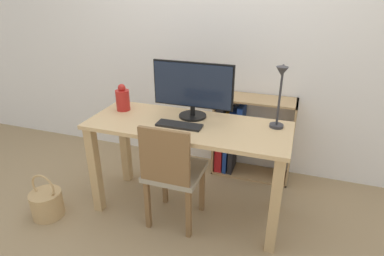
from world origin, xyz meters
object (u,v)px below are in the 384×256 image
Objects in this scene: chair at (172,171)px; basket at (47,203)px; keyboard at (179,125)px; bookshelf at (239,137)px; desk_lamp at (280,92)px; monitor at (193,87)px; vase at (123,99)px.

chair reaches higher than basket.
bookshelf is at bearing 67.98° from keyboard.
desk_lamp is at bearing 13.28° from keyboard.
monitor is 0.72× the size of chair.
basket is at bearing -159.77° from chair.
desk_lamp is at bearing 30.10° from chair.
monitor is at bearing -115.98° from bookshelf.
monitor is 1.86× the size of keyboard.
desk_lamp is at bearing 17.83° from basket.
basket is at bearing -159.25° from keyboard.
monitor reaches higher than chair.
monitor is 1.63× the size of basket.
basket is (-0.99, -0.38, -0.66)m from keyboard.
desk_lamp is 0.94m from chair.
chair is at bearing -109.45° from bookshelf.
desk_lamp is (0.66, 0.16, 0.27)m from keyboard.
desk_lamp is (1.21, -0.00, 0.19)m from vase.
chair reaches higher than keyboard.
keyboard is 0.34m from chair.
keyboard reaches higher than basket.
desk_lamp reaches higher than bookshelf.
chair is at bearing -156.44° from desk_lamp.
bookshelf is (-0.35, 0.61, -0.67)m from desk_lamp.
vase is 0.47× the size of desk_lamp.
desk_lamp reaches higher than monitor.
monitor is 0.79× the size of bookshelf.
chair is (-0.04, -0.34, -0.53)m from monitor.
monitor is at bearing 4.18° from vase.
keyboard is at bearing 92.85° from chair.
chair is (-0.67, -0.29, -0.58)m from desk_lamp.
keyboard is 0.57m from vase.
monitor is 1.48m from basket.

